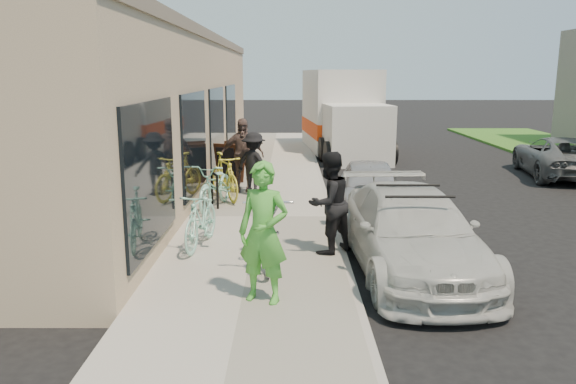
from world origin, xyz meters
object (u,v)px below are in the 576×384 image
object	(u,v)px
moving_truck	(343,117)
man_standing	(329,203)
woman_rider	(263,233)
cruiser_bike_b	(216,185)
sandwich_board	(230,162)
bystander_b	(242,155)
tandem_bike	(266,227)
sedan_white	(411,232)
cruiser_bike_c	(224,176)
sedan_silver	(370,186)
bike_rack	(215,186)
bystander_a	(254,164)
far_car_gray	(559,157)
cruiser_bike_a	(201,218)

from	to	relation	value
moving_truck	man_standing	world-z (taller)	moving_truck
woman_rider	cruiser_bike_b	world-z (taller)	woman_rider
sandwich_board	bystander_b	size ratio (longest dim) A/B	0.59
cruiser_bike_b	tandem_bike	bearing A→B (deg)	-59.35
sedan_white	cruiser_bike_c	world-z (taller)	sedan_white
sedan_white	man_standing	size ratio (longest dim) A/B	2.67
sedan_silver	woman_rider	xyz separation A→B (m)	(-2.18, -5.54, 0.50)
tandem_bike	bike_rack	bearing A→B (deg)	103.80
woman_rider	cruiser_bike_b	bearing A→B (deg)	123.72
sedan_silver	bystander_a	world-z (taller)	bystander_a
tandem_bike	sedan_silver	bearing A→B (deg)	55.57
sandwich_board	moving_truck	world-z (taller)	moving_truck
bike_rack	woman_rider	world-z (taller)	woman_rider
bike_rack	man_standing	xyz separation A→B (m)	(2.34, -3.33, 0.39)
sandwich_board	far_car_gray	world-z (taller)	sandwich_board
bike_rack	bystander_b	world-z (taller)	bystander_b
far_car_gray	bystander_a	bearing A→B (deg)	29.65
man_standing	bike_rack	bearing A→B (deg)	-95.28
sedan_white	sedan_silver	size ratio (longest dim) A/B	1.33
sandwich_board	bystander_b	bearing A→B (deg)	-47.01
sedan_white	bystander_a	xyz separation A→B (m)	(-2.79, 5.10, 0.28)
cruiser_bike_a	cruiser_bike_b	bearing A→B (deg)	101.30
cruiser_bike_b	bystander_b	xyz separation A→B (m)	(0.44, 1.89, 0.41)
man_standing	sandwich_board	bearing A→B (deg)	-110.09
tandem_bike	woman_rider	xyz separation A→B (m)	(0.03, -1.58, 0.37)
tandem_bike	man_standing	size ratio (longest dim) A/B	1.26
man_standing	cruiser_bike_b	xyz separation A→B (m)	(-2.29, 3.16, -0.34)
man_standing	cruiser_bike_c	size ratio (longest dim) A/B	0.94
moving_truck	cruiser_bike_c	size ratio (longest dim) A/B	3.73
cruiser_bike_c	cruiser_bike_b	bearing A→B (deg)	-120.90
tandem_bike	bystander_a	xyz separation A→B (m)	(-0.50, 5.05, 0.21)
sedan_silver	cruiser_bike_b	size ratio (longest dim) A/B	1.75
sedan_silver	tandem_bike	xyz separation A→B (m)	(-2.20, -3.96, 0.13)
bike_rack	woman_rider	distance (m)	5.57
sandwich_board	far_car_gray	bearing A→B (deg)	31.98
woman_rider	bystander_a	size ratio (longest dim) A/B	1.20
moving_truck	cruiser_bike_a	distance (m)	13.29
sedan_silver	moving_truck	xyz separation A→B (m)	(0.27, 9.60, 0.85)
far_car_gray	tandem_bike	distance (m)	12.07
sedan_silver	tandem_bike	world-z (taller)	tandem_bike
sandwich_board	sedan_silver	distance (m)	4.38
man_standing	cruiser_bike_c	xyz separation A→B (m)	(-2.20, 4.10, -0.30)
cruiser_bike_b	bystander_a	bearing A→B (deg)	72.88
sedan_silver	sandwich_board	bearing A→B (deg)	146.78
sandwich_board	sedan_white	bearing A→B (deg)	-40.33
moving_truck	cruiser_bike_a	bearing A→B (deg)	-111.65
cruiser_bike_a	cruiser_bike_c	xyz separation A→B (m)	(-0.02, 3.79, 0.05)
woman_rider	far_car_gray	bearing A→B (deg)	69.08
man_standing	tandem_bike	bearing A→B (deg)	-15.30
moving_truck	sedan_silver	bearing A→B (deg)	-97.36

